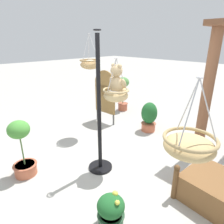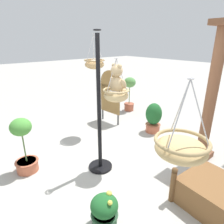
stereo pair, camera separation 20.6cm
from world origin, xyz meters
name	(u,v)px [view 1 (the left image)]	position (x,y,z in m)	size (l,w,h in m)	color
ground_plane	(110,168)	(0.00, 0.00, 0.00)	(40.00, 40.00, 0.00)	#ADAAA3
display_pole_central	(100,132)	(-0.13, -0.12, 0.75)	(0.44, 0.44, 2.43)	black
hanging_basket_with_teddy	(116,94)	(0.02, 0.13, 1.42)	(0.44, 0.44, 0.72)	tan
teddy_bear	(117,81)	(0.02, 0.15, 1.64)	(0.35, 0.32, 0.50)	tan
hanging_basket_left_high	(90,64)	(-1.40, 0.72, 1.76)	(0.48, 0.48, 0.78)	tan
hanging_basket_right_low	(189,145)	(1.57, -0.41, 1.30)	(0.53, 0.53, 0.78)	tan
greenhouse_pillar_far_back	(206,96)	(0.92, 1.70, 1.25)	(0.39, 0.39, 2.60)	brown
wooden_planter_box	(216,189)	(1.68, 0.56, 0.23)	(1.02, 0.94, 0.58)	brown
potted_plant_tall_leafy	(22,149)	(-0.92, -1.20, 0.51)	(0.41, 0.41, 1.04)	#BC6042
potted_plant_bushy_green	(149,117)	(-0.47, 1.86, 0.40)	(0.41, 0.41, 0.78)	#BC6042
potted_plant_small_succulent	(123,91)	(-2.06, 2.57, 0.67)	(0.39, 0.39, 1.14)	#AD563D
potted_plant_conical_shrub	(111,211)	(0.89, -0.82, 0.24)	(0.36, 0.36, 0.49)	#2D5638
display_sign_board	(105,93)	(-1.71, 1.44, 0.89)	(0.72, 0.11, 1.51)	olive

